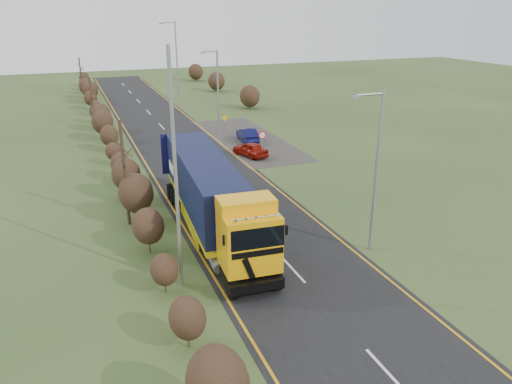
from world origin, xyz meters
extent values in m
plane|color=#354A1F|center=(0.00, 0.00, 0.00)|extent=(160.00, 160.00, 0.00)
cube|color=black|center=(0.00, 10.00, 0.01)|extent=(8.00, 120.00, 0.02)
cube|color=#2F2D2A|center=(6.50, 20.00, 0.01)|extent=(6.00, 18.00, 0.02)
cube|color=#CA8D13|center=(-3.70, 10.00, 0.03)|extent=(0.12, 116.00, 0.01)
cube|color=#CA8D13|center=(3.70, 10.00, 0.03)|extent=(0.12, 116.00, 0.01)
cube|color=silver|center=(0.00, -12.00, 0.03)|extent=(0.12, 3.00, 0.01)
cube|color=silver|center=(0.00, -4.00, 0.03)|extent=(0.12, 3.00, 0.01)
cube|color=silver|center=(0.00, 4.00, 0.03)|extent=(0.12, 3.00, 0.01)
cube|color=silver|center=(0.00, 12.00, 0.03)|extent=(0.12, 3.00, 0.01)
cube|color=silver|center=(0.00, 20.00, 0.03)|extent=(0.12, 3.00, 0.01)
cube|color=silver|center=(0.00, 28.00, 0.03)|extent=(0.12, 3.00, 0.01)
cube|color=silver|center=(0.00, 36.00, 0.03)|extent=(0.12, 3.00, 0.01)
cube|color=silver|center=(0.00, 44.00, 0.03)|extent=(0.12, 3.00, 0.01)
cube|color=silver|center=(0.00, 52.00, 0.03)|extent=(0.12, 3.00, 0.01)
cube|color=silver|center=(0.00, 60.00, 0.03)|extent=(0.12, 3.00, 0.01)
ellipsoid|color=black|center=(-6.05, -12.00, 1.69)|extent=(1.80, 2.34, 2.07)
ellipsoid|color=black|center=(-5.97, -8.00, 1.26)|extent=(1.34, 1.74, 1.54)
ellipsoid|color=black|center=(-6.02, -4.00, 1.14)|extent=(1.21, 1.57, 1.39)
ellipsoid|color=black|center=(-6.00, 0.00, 1.49)|extent=(1.58, 2.06, 1.82)
ellipsoid|color=black|center=(-5.98, 4.00, 1.84)|extent=(1.96, 2.55, 2.25)
ellipsoid|color=black|center=(-6.03, 8.00, 1.72)|extent=(1.83, 2.38, 2.10)
ellipsoid|color=black|center=(-5.95, 12.00, 1.28)|extent=(1.37, 1.78, 1.57)
ellipsoid|color=black|center=(-6.06, 16.00, 1.13)|extent=(1.20, 1.56, 1.38)
ellipsoid|color=black|center=(-5.92, 20.00, 1.46)|extent=(1.55, 2.02, 1.78)
ellipsoid|color=black|center=(-6.09, 24.00, 1.83)|extent=(1.95, 2.53, 2.24)
ellipsoid|color=black|center=(-5.90, 28.00, 1.74)|extent=(1.85, 2.41, 2.13)
ellipsoid|color=black|center=(-6.12, 32.00, 1.31)|extent=(1.40, 1.81, 1.61)
ellipsoid|color=black|center=(-5.87, 36.00, 1.12)|extent=(1.19, 1.55, 1.37)
ellipsoid|color=black|center=(-6.14, 40.00, 1.43)|extent=(1.52, 1.97, 1.75)
ellipsoid|color=black|center=(-5.84, 44.00, 1.81)|extent=(1.93, 2.51, 2.22)
ellipsoid|color=black|center=(-6.17, 48.00, 1.76)|extent=(1.88, 2.44, 2.16)
ellipsoid|color=black|center=(-5.82, 52.00, 1.34)|extent=(1.43, 1.85, 1.64)
ellipsoid|color=black|center=(-6.19, 56.00, 1.12)|extent=(1.19, 1.55, 1.37)
ellipsoid|color=black|center=(-5.80, 60.00, 1.40)|extent=(1.49, 1.93, 1.71)
cylinder|color=#37281B|center=(-6.50, 4.00, 3.03)|extent=(0.18, 0.18, 6.05)
cylinder|color=#37281B|center=(-6.50, 30.00, 2.53)|extent=(0.18, 0.18, 5.06)
cylinder|color=#37281B|center=(-6.50, 52.00, 2.57)|extent=(0.18, 0.18, 5.15)
cube|color=black|center=(-2.43, -3.92, 0.68)|extent=(2.62, 4.61, 0.44)
cube|color=#FEAE0B|center=(-2.43, -4.79, 2.28)|extent=(2.56, 2.29, 2.53)
cube|color=black|center=(-2.43, -5.81, 0.53)|extent=(2.43, 0.28, 0.53)
cube|color=black|center=(-2.84, -5.87, 1.51)|extent=(0.59, 0.06, 1.05)
cube|color=black|center=(-2.02, -5.87, 1.51)|extent=(0.59, 0.06, 1.05)
cube|color=black|center=(-2.43, -5.84, 2.82)|extent=(2.28, 0.21, 0.92)
cube|color=black|center=(-2.43, -5.87, 2.14)|extent=(2.23, 0.18, 0.27)
cube|color=#FEAE0B|center=(-2.43, -4.45, 3.82)|extent=(2.51, 1.52, 0.54)
cylinder|color=silver|center=(-2.43, -5.62, 3.64)|extent=(2.14, 0.20, 0.06)
cube|color=black|center=(-3.82, -5.62, 2.87)|extent=(0.09, 0.12, 0.44)
cube|color=black|center=(-1.04, -5.62, 2.87)|extent=(0.09, 0.12, 0.44)
cylinder|color=gray|center=(-3.54, -3.53, 0.73)|extent=(0.63, 1.30, 0.54)
cylinder|color=gray|center=(-1.31, -3.53, 0.73)|extent=(0.63, 1.30, 0.54)
cube|color=yellow|center=(-2.43, 2.40, 1.20)|extent=(3.23, 12.38, 0.23)
cube|color=black|center=(-2.43, 2.40, 2.65)|extent=(3.18, 11.99, 2.67)
cube|color=#0F0F40|center=(-2.43, 8.35, 2.65)|extent=(2.41, 0.22, 2.67)
cube|color=#0F0F40|center=(-2.43, -3.55, 2.65)|extent=(2.41, 0.22, 2.67)
cube|color=black|center=(-2.43, 6.09, 0.63)|extent=(2.46, 3.64, 0.34)
cube|color=yellow|center=(-3.61, 1.43, 0.53)|extent=(0.40, 5.34, 0.44)
cube|color=yellow|center=(-1.24, 1.43, 0.53)|extent=(0.40, 5.34, 0.44)
cylinder|color=black|center=(-3.45, -5.47, 0.51)|extent=(0.38, 1.03, 1.01)
cylinder|color=black|center=(-1.41, -5.47, 0.51)|extent=(0.38, 1.03, 1.01)
cylinder|color=black|center=(-3.45, -3.04, 0.51)|extent=(0.38, 1.03, 1.01)
cylinder|color=black|center=(-1.41, -3.04, 0.51)|extent=(0.38, 1.03, 1.01)
cylinder|color=black|center=(-3.45, 5.22, 0.51)|extent=(0.38, 1.03, 1.01)
cylinder|color=black|center=(-1.41, 5.22, 0.51)|extent=(0.38, 1.03, 1.01)
cylinder|color=black|center=(-3.45, 6.19, 0.51)|extent=(0.38, 1.03, 1.01)
cylinder|color=black|center=(-1.41, 6.19, 0.51)|extent=(0.38, 1.03, 1.01)
cylinder|color=black|center=(-3.45, 7.16, 0.51)|extent=(0.38, 1.03, 1.01)
cylinder|color=black|center=(-1.41, 7.16, 0.51)|extent=(0.38, 1.03, 1.01)
imported|color=maroon|center=(4.80, 14.48, 0.60)|extent=(2.44, 3.78, 1.20)
imported|color=#0B0C3C|center=(6.26, 19.17, 0.62)|extent=(1.62, 3.84, 1.23)
cylinder|color=gray|center=(4.60, -3.65, 4.05)|extent=(0.18, 0.18, 8.10)
cylinder|color=gray|center=(3.88, -3.65, 7.96)|extent=(1.44, 0.12, 0.12)
cube|color=gray|center=(3.16, -3.65, 7.87)|extent=(0.40, 0.16, 0.13)
cylinder|color=gray|center=(4.78, 23.29, 3.96)|extent=(0.18, 0.18, 7.92)
cylinder|color=gray|center=(4.08, 23.29, 7.79)|extent=(1.41, 0.12, 0.12)
cube|color=gray|center=(3.37, 23.29, 7.70)|extent=(0.40, 0.16, 0.12)
cylinder|color=gray|center=(5.27, 43.17, 4.99)|extent=(0.18, 0.18, 9.97)
cylinder|color=gray|center=(4.38, 43.17, 9.81)|extent=(1.77, 0.12, 0.12)
cube|color=gray|center=(3.49, 43.17, 9.70)|extent=(0.50, 0.20, 0.16)
cylinder|color=gray|center=(-5.20, -3.59, 5.18)|extent=(0.16, 0.16, 10.36)
cylinder|color=gray|center=(5.40, 13.33, 1.01)|extent=(0.08, 0.08, 2.03)
cylinder|color=red|center=(5.40, 13.30, 2.03)|extent=(0.65, 0.04, 0.65)
cylinder|color=white|center=(5.40, 13.28, 2.03)|extent=(0.49, 0.02, 0.49)
cylinder|color=gray|center=(5.57, 23.88, 0.61)|extent=(0.08, 0.08, 1.23)
cube|color=yellow|center=(5.57, 23.83, 1.32)|extent=(0.62, 0.04, 0.62)
camera|label=1|loc=(-9.10, -23.00, 11.69)|focal=35.00mm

